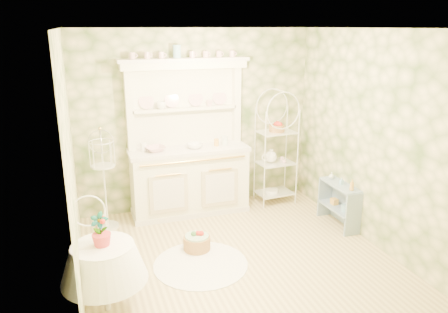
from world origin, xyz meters
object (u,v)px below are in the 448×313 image
object	(u,v)px
side_shelf	(339,204)
floor_basket	(197,242)
kitchen_dresser	(188,139)
cafe_chair	(92,251)
round_table	(105,279)
birdcage_stand	(104,179)
bakers_rack	(276,144)

from	to	relation	value
side_shelf	floor_basket	bearing A→B (deg)	-175.41
kitchen_dresser	side_shelf	size ratio (longest dim) A/B	3.17
kitchen_dresser	cafe_chair	distance (m)	2.34
round_table	cafe_chair	distance (m)	0.41
round_table	birdcage_stand	world-z (taller)	birdcage_stand
cafe_chair	birdcage_stand	distance (m)	1.56
kitchen_dresser	birdcage_stand	size ratio (longest dim) A/B	1.60
kitchen_dresser	side_shelf	distance (m)	2.34
kitchen_dresser	round_table	xyz separation A→B (m)	(-1.38, -2.06, -0.80)
bakers_rack	floor_basket	bearing A→B (deg)	-149.35
round_table	floor_basket	distance (m)	1.48
kitchen_dresser	round_table	distance (m)	2.61
cafe_chair	floor_basket	distance (m)	1.40
round_table	side_shelf	bearing A→B (deg)	16.21
kitchen_dresser	floor_basket	bearing A→B (deg)	-100.35
kitchen_dresser	cafe_chair	bearing A→B (deg)	-131.39
bakers_rack	floor_basket	distance (m)	2.15
cafe_chair	kitchen_dresser	bearing A→B (deg)	50.48
kitchen_dresser	bakers_rack	bearing A→B (deg)	-1.45
kitchen_dresser	floor_basket	world-z (taller)	kitchen_dresser
birdcage_stand	cafe_chair	bearing A→B (deg)	-99.22
kitchen_dresser	floor_basket	xyz separation A→B (m)	(-0.22, -1.18, -1.03)
floor_basket	birdcage_stand	bearing A→B (deg)	134.96
bakers_rack	side_shelf	world-z (taller)	bakers_rack
birdcage_stand	round_table	bearing A→B (deg)	-94.50
bakers_rack	round_table	xyz separation A→B (m)	(-2.78, -2.03, -0.62)
round_table	cafe_chair	bearing A→B (deg)	104.11
bakers_rack	birdcage_stand	bearing A→B (deg)	177.94
bakers_rack	birdcage_stand	xyz separation A→B (m)	(-2.63, -0.12, -0.24)
bakers_rack	cafe_chair	size ratio (longest dim) A/B	2.08
kitchen_dresser	birdcage_stand	world-z (taller)	kitchen_dresser
round_table	cafe_chair	world-z (taller)	cafe_chair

